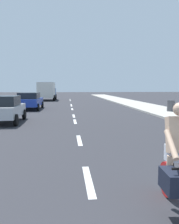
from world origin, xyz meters
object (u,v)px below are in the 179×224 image
(parked_car_silver, at_px, (6,108))
(trash_bin_far, at_px, (171,106))
(delivery_truck, at_px, (47,91))
(parked_car_blue, at_px, (30,100))
(cyclist, at_px, (176,163))

(parked_car_silver, height_order, trash_bin_far, parked_car_silver)
(parked_car_silver, bearing_deg, delivery_truck, 88.53)
(parked_car_blue, bearing_deg, parked_car_silver, -89.53)
(parked_car_blue, bearing_deg, trash_bin_far, -18.09)
(delivery_truck, xyz_separation_m, trash_bin_far, (11.47, -19.35, -0.92))
(trash_bin_far, bearing_deg, delivery_truck, 120.66)
(parked_car_silver, height_order, delivery_truck, delivery_truck)
(parked_car_silver, relative_size, parked_car_blue, 0.83)
(cyclist, relative_size, parked_car_blue, 0.39)
(cyclist, xyz_separation_m, trash_bin_far, (6.54, 14.64, -0.25))
(delivery_truck, bearing_deg, parked_car_blue, -90.23)
(parked_car_blue, distance_m, trash_bin_far, 12.48)
(parked_car_blue, relative_size, delivery_truck, 0.74)
(delivery_truck, bearing_deg, parked_car_silver, -90.00)
(parked_car_blue, xyz_separation_m, trash_bin_far, (11.79, -4.08, -0.26))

